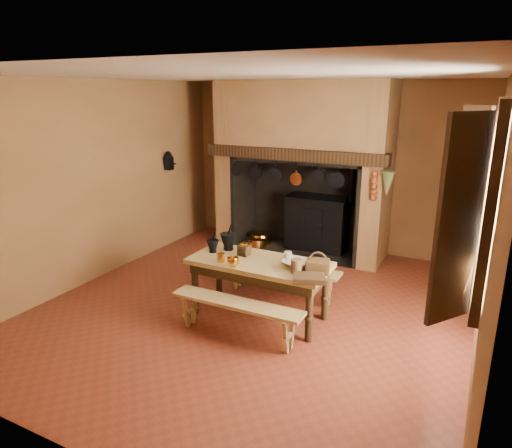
{
  "coord_description": "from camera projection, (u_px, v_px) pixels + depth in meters",
  "views": [
    {
      "loc": [
        2.38,
        -4.65,
        2.63
      ],
      "look_at": [
        -0.13,
        0.3,
        1.01
      ],
      "focal_mm": 32.0,
      "sensor_mm": 36.0,
      "label": 1
    }
  ],
  "objects": [
    {
      "name": "brass_cup",
      "position": [
        233.0,
        262.0,
        5.17
      ],
      "size": [
        0.17,
        0.17,
        0.11
      ],
      "primitive_type": "imported",
      "rotation": [
        0.0,
        0.0,
        -0.27
      ],
      "color": "gold",
      "rests_on": "work_table"
    },
    {
      "name": "coffee_grinder",
      "position": [
        244.0,
        249.0,
        5.51
      ],
      "size": [
        0.18,
        0.14,
        0.2
      ],
      "rotation": [
        0.0,
        0.0,
        -0.09
      ],
      "color": "#372411",
      "rests_on": "work_table"
    },
    {
      "name": "bench_front",
      "position": [
        237.0,
        311.0,
        4.98
      ],
      "size": [
        1.53,
        0.27,
        0.43
      ],
      "color": "tan",
      "rests_on": "floor"
    },
    {
      "name": "iron_range",
      "position": [
        318.0,
        222.0,
        7.73
      ],
      "size": [
        1.12,
        0.55,
        1.6
      ],
      "color": "black",
      "rests_on": "floor"
    },
    {
      "name": "hearth_pans",
      "position": [
        259.0,
        240.0,
        8.08
      ],
      "size": [
        0.51,
        0.62,
        0.2
      ],
      "color": "gold",
      "rests_on": "floor"
    },
    {
      "name": "floor",
      "position": [
        255.0,
        308.0,
        5.75
      ],
      "size": [
        5.5,
        5.5,
        0.0
      ],
      "primitive_type": "plane",
      "color": "maroon",
      "rests_on": "ground"
    },
    {
      "name": "mortar_large",
      "position": [
        228.0,
        241.0,
        5.68
      ],
      "size": [
        0.21,
        0.21,
        0.35
      ],
      "rotation": [
        0.0,
        0.0,
        0.12
      ],
      "color": "black",
      "rests_on": "work_table"
    },
    {
      "name": "hanging_pans",
      "position": [
        288.0,
        176.0,
        7.07
      ],
      "size": [
        1.92,
        0.29,
        0.27
      ],
      "color": "black",
      "rests_on": "chimney_breast"
    },
    {
      "name": "ceiling",
      "position": [
        254.0,
        75.0,
        4.97
      ],
      "size": [
        5.5,
        5.5,
        0.0
      ],
      "primitive_type": "plane",
      "rotation": [
        3.14,
        0.0,
        0.0
      ],
      "color": "silver",
      "rests_on": "back_wall"
    },
    {
      "name": "glass_jar",
      "position": [
        288.0,
        258.0,
        5.23
      ],
      "size": [
        0.11,
        0.11,
        0.15
      ],
      "primitive_type": "cylinder",
      "rotation": [
        0.0,
        0.0,
        0.37
      ],
      "color": "beige",
      "rests_on": "work_table"
    },
    {
      "name": "window",
      "position": [
        476.0,
        204.0,
        3.92
      ],
      "size": [
        0.39,
        1.75,
        1.76
      ],
      "color": "white",
      "rests_on": "wall_right"
    },
    {
      "name": "wall_left",
      "position": [
        97.0,
        181.0,
        6.44
      ],
      "size": [
        0.02,
        5.5,
        2.8
      ],
      "primitive_type": "cube",
      "color": "#9A653D",
      "rests_on": "floor"
    },
    {
      "name": "chimney_breast",
      "position": [
        303.0,
        144.0,
        7.35
      ],
      "size": [
        2.95,
        0.96,
        2.8
      ],
      "color": "#9A653D",
      "rests_on": "floor"
    },
    {
      "name": "stoneware_crock",
      "position": [
        296.0,
        266.0,
        4.98
      ],
      "size": [
        0.16,
        0.16,
        0.15
      ],
      "primitive_type": "cylinder",
      "rotation": [
        0.0,
        0.0,
        0.42
      ],
      "color": "brown",
      "rests_on": "work_table"
    },
    {
      "name": "brass_mug_b",
      "position": [
        287.0,
        259.0,
        5.27
      ],
      "size": [
        0.09,
        0.09,
        0.09
      ],
      "primitive_type": "cylinder",
      "rotation": [
        0.0,
        0.0,
        -0.19
      ],
      "color": "gold",
      "rests_on": "work_table"
    },
    {
      "name": "onion_string",
      "position": [
        374.0,
        186.0,
        6.48
      ],
      "size": [
        0.12,
        0.1,
        0.46
      ],
      "primitive_type": null,
      "color": "#A8471F",
      "rests_on": "chimney_breast"
    },
    {
      "name": "brass_mug_a",
      "position": [
        221.0,
        257.0,
        5.31
      ],
      "size": [
        0.11,
        0.11,
        0.1
      ],
      "primitive_type": "cylinder",
      "rotation": [
        0.0,
        0.0,
        0.24
      ],
      "color": "gold",
      "rests_on": "work_table"
    },
    {
      "name": "mixing_bowl",
      "position": [
        296.0,
        264.0,
        5.15
      ],
      "size": [
        0.36,
        0.36,
        0.08
      ],
      "primitive_type": "imported",
      "rotation": [
        0.0,
        0.0,
        -0.17
      ],
      "color": "#C3BB96",
      "rests_on": "work_table"
    },
    {
      "name": "wall_front",
      "position": [
        65.0,
        285.0,
        3.01
      ],
      "size": [
        5.0,
        0.02,
        2.8
      ],
      "primitive_type": "cube",
      "color": "#9A653D",
      "rests_on": "floor"
    },
    {
      "name": "back_wall",
      "position": [
        328.0,
        166.0,
        7.72
      ],
      "size": [
        5.0,
        0.02,
        2.8
      ],
      "primitive_type": "cube",
      "color": "#9A653D",
      "rests_on": "floor"
    },
    {
      "name": "herb_bunch",
      "position": [
        387.0,
        184.0,
        6.39
      ],
      "size": [
        0.2,
        0.2,
        0.35
      ],
      "primitive_type": "cone",
      "rotation": [
        3.14,
        0.0,
        0.0
      ],
      "color": "#54602D",
      "rests_on": "chimney_breast"
    },
    {
      "name": "wooden_tray",
      "position": [
        309.0,
        278.0,
        4.77
      ],
      "size": [
        0.4,
        0.35,
        0.06
      ],
      "primitive_type": "cube",
      "rotation": [
        0.0,
        0.0,
        0.39
      ],
      "color": "#372411",
      "rests_on": "work_table"
    },
    {
      "name": "wall_right",
      "position": [
        491.0,
        227.0,
        4.28
      ],
      "size": [
        0.02,
        5.5,
        2.8
      ],
      "primitive_type": "cube",
      "color": "#9A653D",
      "rests_on": "floor"
    },
    {
      "name": "wall_coffee_mill",
      "position": [
        169.0,
        159.0,
        7.7
      ],
      "size": [
        0.23,
        0.16,
        0.31
      ],
      "color": "black",
      "rests_on": "wall_left"
    },
    {
      "name": "mortar_small",
      "position": [
        213.0,
        246.0,
        5.6
      ],
      "size": [
        0.15,
        0.15,
        0.26
      ],
      "rotation": [
        0.0,
        0.0,
        -0.42
      ],
      "color": "black",
      "rests_on": "work_table"
    },
    {
      "name": "bench_back",
      "position": [
        280.0,
        273.0,
        5.97
      ],
      "size": [
        1.6,
        0.28,
        0.45
      ],
      "color": "tan",
      "rests_on": "floor"
    },
    {
      "name": "work_table",
      "position": [
        259.0,
        270.0,
        5.38
      ],
      "size": [
        1.65,
        0.73,
        0.72
      ],
      "color": "tan",
      "rests_on": "floor"
    },
    {
      "name": "wicker_basket",
      "position": [
        318.0,
        266.0,
        4.98
      ],
      "size": [
        0.29,
        0.24,
        0.24
      ],
      "rotation": [
        0.0,
        0.0,
        0.24
      ],
      "color": "#513818",
      "rests_on": "work_table"
    }
  ]
}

